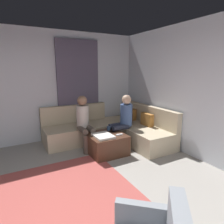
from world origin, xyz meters
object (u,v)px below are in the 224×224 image
game_remote (119,135)px  person_on_couch_side (84,120)px  sectional_couch (112,130)px  person_on_couch_back (123,118)px  coffee_mug (109,128)px  ottoman (106,144)px

game_remote → person_on_couch_side: bearing=-140.9°
sectional_couch → person_on_couch_back: person_on_couch_back is taller
sectional_couch → coffee_mug: sectional_couch is taller
game_remote → coffee_mug: bearing=-174.3°
game_remote → person_on_couch_back: 0.54m
coffee_mug → person_on_couch_back: 0.40m
game_remote → person_on_couch_side: size_ratio=0.12×
sectional_couch → person_on_couch_side: person_on_couch_side is taller
ottoman → person_on_couch_side: size_ratio=0.63×
game_remote → person_on_couch_back: size_ratio=0.12×
coffee_mug → sectional_couch: bearing=142.5°
sectional_couch → game_remote: size_ratio=17.00×
person_on_couch_side → person_on_couch_back: bearing=162.6°
ottoman → coffee_mug: size_ratio=8.00×
ottoman → coffee_mug: 0.38m
person_on_couch_back → person_on_couch_side: (-0.26, -0.84, 0.00)m
sectional_couch → game_remote: bearing=-18.3°
coffee_mug → person_on_couch_side: person_on_couch_side is taller
sectional_couch → ottoman: (0.61, -0.48, -0.07)m
coffee_mug → ottoman: bearing=-39.3°
sectional_couch → coffee_mug: 0.53m
sectional_couch → person_on_couch_back: 0.56m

